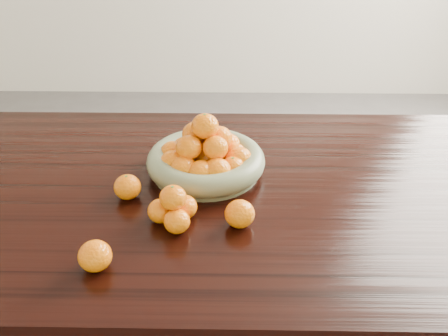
{
  "coord_description": "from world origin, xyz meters",
  "views": [
    {
      "loc": [
        0.01,
        -1.17,
        1.53
      ],
      "look_at": [
        -0.01,
        -0.02,
        0.83
      ],
      "focal_mm": 40.0,
      "sensor_mm": 36.0,
      "label": 1
    }
  ],
  "objects_px": {
    "loose_orange_0": "(127,187)",
    "fruit_bowl": "(205,158)",
    "dining_table": "(227,214)",
    "orange_pyramid": "(174,209)"
  },
  "relations": [
    {
      "from": "dining_table",
      "to": "fruit_bowl",
      "type": "height_order",
      "value": "fruit_bowl"
    },
    {
      "from": "fruit_bowl",
      "to": "orange_pyramid",
      "type": "height_order",
      "value": "fruit_bowl"
    },
    {
      "from": "fruit_bowl",
      "to": "loose_orange_0",
      "type": "bearing_deg",
      "value": -146.38
    },
    {
      "from": "fruit_bowl",
      "to": "dining_table",
      "type": "bearing_deg",
      "value": -53.42
    },
    {
      "from": "loose_orange_0",
      "to": "fruit_bowl",
      "type": "bearing_deg",
      "value": 33.62
    },
    {
      "from": "loose_orange_0",
      "to": "dining_table",
      "type": "bearing_deg",
      "value": 10.32
    },
    {
      "from": "orange_pyramid",
      "to": "loose_orange_0",
      "type": "xyz_separation_m",
      "value": [
        -0.14,
        0.11,
        -0.01
      ]
    },
    {
      "from": "dining_table",
      "to": "orange_pyramid",
      "type": "relative_size",
      "value": 15.77
    },
    {
      "from": "orange_pyramid",
      "to": "loose_orange_0",
      "type": "relative_size",
      "value": 1.71
    },
    {
      "from": "dining_table",
      "to": "fruit_bowl",
      "type": "relative_size",
      "value": 5.77
    }
  ]
}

